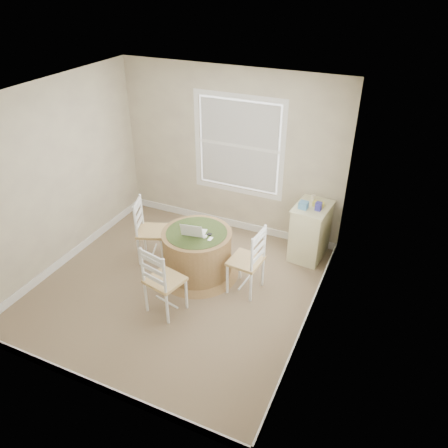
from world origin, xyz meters
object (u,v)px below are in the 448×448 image
at_px(chair_right, 246,260).
at_px(corner_chest, 310,231).
at_px(round_table, 197,251).
at_px(chair_left, 152,231).
at_px(chair_near, 165,280).
at_px(laptop, 194,232).

bearing_deg(chair_right, corner_chest, 158.21).
distance_m(round_table, chair_left, 0.78).
bearing_deg(chair_left, chair_right, -114.87).
height_order(chair_near, laptop, chair_near).
distance_m(round_table, laptop, 0.34).
distance_m(laptop, corner_chest, 1.76).
xyz_separation_m(round_table, chair_left, (-0.77, 0.07, 0.10)).
relative_size(round_table, chair_near, 1.20).
relative_size(chair_left, corner_chest, 1.11).
bearing_deg(chair_left, round_table, -115.36).
height_order(round_table, corner_chest, corner_chest).
bearing_deg(laptop, chair_right, 169.60).
height_order(laptop, corner_chest, laptop).
xyz_separation_m(chair_left, chair_near, (0.76, -0.90, 0.00)).
bearing_deg(laptop, corner_chest, -149.86).
bearing_deg(chair_left, corner_chest, -84.64).
relative_size(round_table, corner_chest, 1.34).
bearing_deg(chair_right, chair_left, -89.37).
relative_size(chair_left, laptop, 2.80).
bearing_deg(laptop, chair_near, 80.21).
xyz_separation_m(chair_near, chair_right, (0.75, 0.79, 0.00)).
bearing_deg(laptop, round_table, -120.60).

